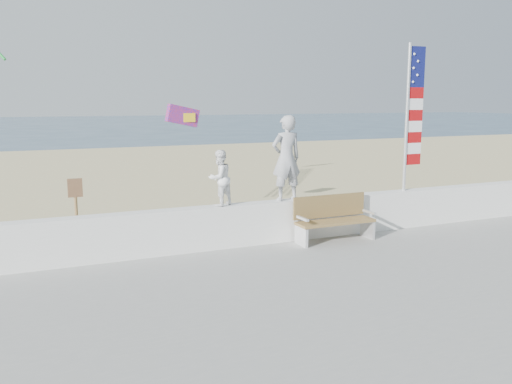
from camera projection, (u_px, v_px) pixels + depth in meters
ground at (286, 281)px, 9.88m from camera, size 220.00×220.00×0.00m
sand at (163, 198)px, 18.00m from camera, size 90.00×40.00×0.08m
boardwalk at (442, 374)px, 6.25m from camera, size 50.00×12.40×0.10m
seawall at (244, 224)px, 11.58m from camera, size 30.00×0.35×0.90m
adult at (286, 158)px, 11.75m from camera, size 0.68×0.45×1.86m
child at (220, 178)px, 11.20m from camera, size 0.70×0.64×1.17m
bench at (333, 218)px, 11.94m from camera, size 1.80×0.57×1.00m
flag at (411, 111)px, 12.91m from camera, size 0.50×0.08×3.50m
parafoil_kite at (183, 116)px, 13.99m from camera, size 0.91×0.30×0.61m
sign at (76, 205)px, 12.10m from camera, size 0.32×0.07×1.46m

